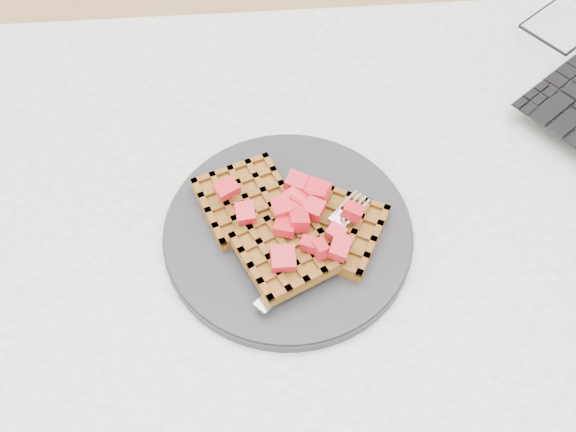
{
  "coord_description": "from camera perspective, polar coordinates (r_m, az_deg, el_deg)",
  "views": [
    {
      "loc": [
        -0.07,
        -0.36,
        1.36
      ],
      "look_at": [
        -0.04,
        0.01,
        0.79
      ],
      "focal_mm": 40.0,
      "sensor_mm": 36.0,
      "label": 1
    }
  ],
  "objects": [
    {
      "name": "table",
      "position": [
        0.81,
        3.09,
        -6.68
      ],
      "size": [
        1.2,
        0.8,
        0.75
      ],
      "color": "silver",
      "rests_on": "ground"
    },
    {
      "name": "fork",
      "position": [
        0.68,
        2.9,
        -2.88
      ],
      "size": [
        0.14,
        0.14,
        0.02
      ],
      "primitive_type": null,
      "rotation": [
        0.0,
        0.0,
        -0.79
      ],
      "color": "silver",
      "rests_on": "plate"
    },
    {
      "name": "plate",
      "position": [
        0.71,
        0.0,
        -1.44
      ],
      "size": [
        0.28,
        0.28,
        0.02
      ],
      "primitive_type": "cylinder",
      "color": "black",
      "rests_on": "table"
    },
    {
      "name": "ground",
      "position": [
        1.41,
        1.87,
        -18.56
      ],
      "size": [
        4.0,
        4.0,
        0.0
      ],
      "primitive_type": "plane",
      "color": "tan",
      "rests_on": "ground"
    },
    {
      "name": "strawberry_pile",
      "position": [
        0.67,
        0.0,
        0.66
      ],
      "size": [
        0.15,
        0.15,
        0.02
      ],
      "primitive_type": null,
      "color": "#9E000E",
      "rests_on": "waffles"
    },
    {
      "name": "waffles",
      "position": [
        0.69,
        0.04,
        -0.85
      ],
      "size": [
        0.22,
        0.2,
        0.03
      ],
      "color": "brown",
      "rests_on": "plate"
    }
  ]
}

